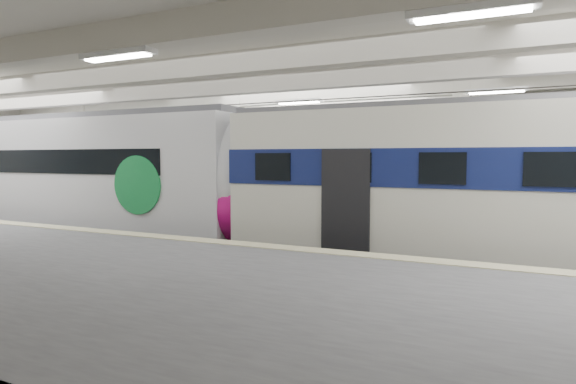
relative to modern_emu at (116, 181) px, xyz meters
The scene contains 4 objects.
station_hall 6.50m from the modern_emu, 15.67° to the right, with size 36.00×24.00×5.75m.
modern_emu is the anchor object (origin of this frame).
older_rer 12.31m from the modern_emu, ahead, with size 13.47×2.97×4.44m.
far_train 6.19m from the modern_emu, 62.70° to the left, with size 14.06×2.97×4.48m.
Camera 1 is at (6.60, -12.65, 3.08)m, focal length 30.00 mm.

